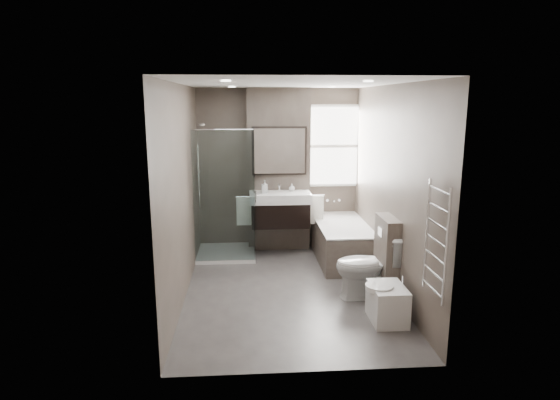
{
  "coord_description": "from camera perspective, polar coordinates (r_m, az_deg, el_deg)",
  "views": [
    {
      "loc": [
        -0.51,
        -5.68,
        2.4
      ],
      "look_at": [
        -0.09,
        0.15,
        1.16
      ],
      "focal_mm": 30.0,
      "sensor_mm": 36.0,
      "label": 1
    }
  ],
  "objects": [
    {
      "name": "vanity",
      "position": [
        7.32,
        0.01,
        -1.09
      ],
      "size": [
        0.95,
        0.47,
        0.66
      ],
      "color": "black",
      "rests_on": "vanity_pier"
    },
    {
      "name": "mirror_cabinet",
      "position": [
        7.35,
        -0.09,
        6.01
      ],
      "size": [
        0.86,
        0.08,
        0.76
      ],
      "color": "black",
      "rests_on": "vanity_pier"
    },
    {
      "name": "room",
      "position": [
        5.81,
        1.02,
        1.09
      ],
      "size": [
        2.7,
        3.9,
        2.7
      ],
      "color": "#4B4745",
      "rests_on": "ground"
    },
    {
      "name": "cistern_box",
      "position": [
        6.01,
        12.86,
        -6.74
      ],
      "size": [
        0.19,
        0.55,
        1.0
      ],
      "color": "#554B43",
      "rests_on": "ground"
    },
    {
      "name": "soap_bottle_b",
      "position": [
        7.39,
        1.45,
        1.57
      ],
      "size": [
        0.09,
        0.09,
        0.12
      ],
      "primitive_type": "imported",
      "color": "white",
      "rests_on": "vanity"
    },
    {
      "name": "towel_left",
      "position": [
        7.28,
        -4.38,
        -1.35
      ],
      "size": [
        0.24,
        0.06,
        0.44
      ],
      "primitive_type": "cube",
      "color": "white",
      "rests_on": "vanity_pier"
    },
    {
      "name": "bidet",
      "position": [
        5.42,
        12.9,
        -12.09
      ],
      "size": [
        0.44,
        0.51,
        0.53
      ],
      "color": "white",
      "rests_on": "ground"
    },
    {
      "name": "shower_enclosure",
      "position": [
        7.29,
        -5.85,
        -3.22
      ],
      "size": [
        0.9,
        0.9,
        2.0
      ],
      "color": "white",
      "rests_on": "ground"
    },
    {
      "name": "bathtub",
      "position": [
        7.24,
        7.54,
        -4.82
      ],
      "size": [
        0.75,
        1.6,
        0.57
      ],
      "color": "#554B43",
      "rests_on": "ground"
    },
    {
      "name": "soap_bottle_a",
      "position": [
        7.23,
        -1.89,
        1.65
      ],
      "size": [
        0.09,
        0.09,
        0.2
      ],
      "primitive_type": "imported",
      "color": "white",
      "rests_on": "vanity"
    },
    {
      "name": "toilet",
      "position": [
        5.91,
        10.76,
        -7.89
      ],
      "size": [
        0.81,
        0.47,
        0.82
      ],
      "primitive_type": "imported",
      "rotation": [
        0.0,
        0.0,
        -1.59
      ],
      "color": "white",
      "rests_on": "ground"
    },
    {
      "name": "vanity_pier",
      "position": [
        7.56,
        -0.18,
        3.65
      ],
      "size": [
        1.0,
        0.25,
        2.6
      ],
      "primitive_type": "cube",
      "color": "#554B43",
      "rests_on": "ground"
    },
    {
      "name": "towel_radiator",
      "position": [
        4.63,
        18.51,
        -4.71
      ],
      "size": [
        0.03,
        0.49,
        1.1
      ],
      "color": "silver",
      "rests_on": "room"
    },
    {
      "name": "towel_right",
      "position": [
        7.36,
        4.37,
        -1.21
      ],
      "size": [
        0.24,
        0.06,
        0.44
      ],
      "primitive_type": "cube",
      "color": "white",
      "rests_on": "vanity_pier"
    },
    {
      "name": "window",
      "position": [
        7.72,
        6.49,
        6.56
      ],
      "size": [
        0.98,
        0.06,
        1.33
      ],
      "color": "white",
      "rests_on": "room"
    }
  ]
}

